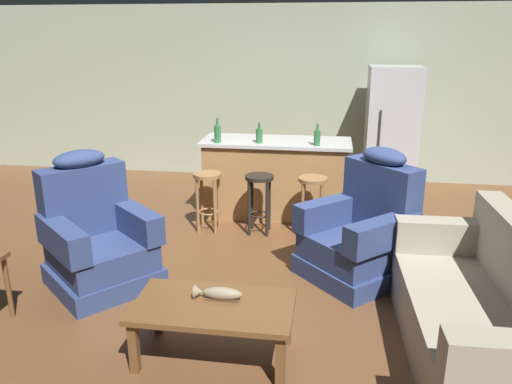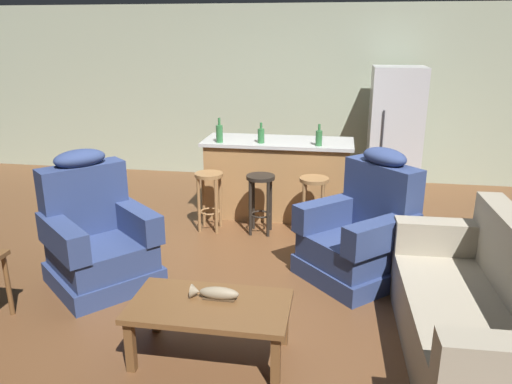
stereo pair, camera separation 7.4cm
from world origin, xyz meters
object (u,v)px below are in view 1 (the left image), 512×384
fish_figurine (218,293)px  bottle_tall_green (218,133)px  recliner_near_island (362,233)px  bar_stool_middle (259,193)px  refrigerator (391,131)px  bar_stool_left (208,191)px  recliner_near_lamp (97,239)px  kitchen_island (276,178)px  bottle_short_amber (317,137)px  couch (482,313)px  bar_stool_right (312,196)px  bottle_wine_dark (259,135)px  coffee_table (213,311)px

fish_figurine → bottle_tall_green: (-0.59, 2.66, 0.60)m
recliner_near_island → bar_stool_middle: size_ratio=1.76×
recliner_near_island → refrigerator: refrigerator is taller
bar_stool_left → recliner_near_lamp: bearing=-116.0°
kitchen_island → bottle_short_amber: 0.78m
couch → bottle_short_amber: bearing=-64.7°
bar_stool_right → bottle_wine_dark: bottle_wine_dark is taller
bar_stool_middle → recliner_near_island: bearing=-39.2°
bar_stool_left → bottle_short_amber: 1.39m
bar_stool_middle → bottle_short_amber: size_ratio=2.73×
bar_stool_middle → couch: bearing=-47.8°
bar_stool_left → bottle_short_amber: size_ratio=2.73×
bottle_wine_dark → bar_stool_right: bearing=-34.1°
couch → bar_stool_left: 3.19m
fish_figurine → bar_stool_right: bearing=76.1°
bottle_short_amber → refrigerator: bearing=55.1°
bar_stool_left → couch: bearing=-39.9°
bar_stool_right → recliner_near_lamp: bearing=-143.2°
kitchen_island → bar_stool_left: (-0.71, -0.63, -0.01)m
bar_stool_middle → bottle_tall_green: size_ratio=2.34×
fish_figurine → kitchen_island: kitchen_island is taller
coffee_table → bar_stool_right: size_ratio=1.62×
bottle_short_amber → fish_figurine: bearing=-102.2°
bar_stool_middle → bottle_tall_green: bottle_tall_green is taller
couch → bar_stool_middle: (-1.85, 2.04, 0.13)m
bar_stool_left → bar_stool_middle: size_ratio=1.00×
recliner_near_island → kitchen_island: recliner_near_island is taller
bar_stool_right → bottle_short_amber: (0.02, 0.41, 0.57)m
coffee_table → recliner_near_lamp: size_ratio=0.92×
coffee_table → couch: 1.86m
bar_stool_left → bar_stool_right: bearing=0.0°
recliner_near_lamp → bar_stool_left: bearing=105.3°
recliner_near_island → bottle_wine_dark: (-1.16, 1.34, 0.62)m
couch → bar_stool_middle: size_ratio=2.83×
fish_figurine → kitchen_island: bearing=88.4°
recliner_near_lamp → bottle_tall_green: bottle_tall_green is taller
bar_stool_middle → bar_stool_right: size_ratio=1.00×
fish_figurine → recliner_near_lamp: recliner_near_lamp is taller
couch → bar_stool_left: (-2.44, 2.04, 0.13)m
bar_stool_left → coffee_table: bearing=-75.4°
coffee_table → refrigerator: refrigerator is taller
recliner_near_lamp → bottle_short_amber: 2.68m
recliner_near_island → bottle_wine_dark: size_ratio=4.97×
recliner_near_lamp → kitchen_island: recliner_near_lamp is taller
bottle_short_amber → bar_stool_right: bearing=-92.4°
fish_figurine → refrigerator: bearing=69.0°
coffee_table → couch: (1.83, 0.29, -0.02)m
kitchen_island → fish_figurine: bearing=-91.6°
fish_figurine → refrigerator: 4.40m
bar_stool_middle → bottle_wine_dark: (-0.07, 0.45, 0.57)m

